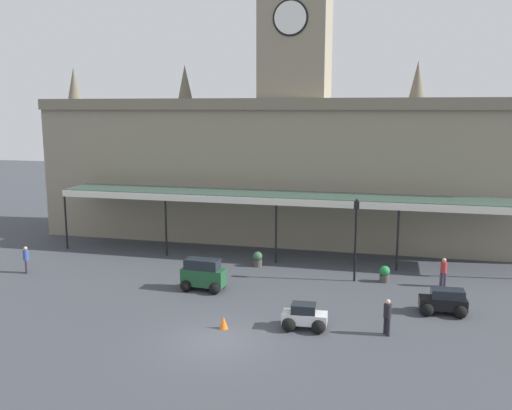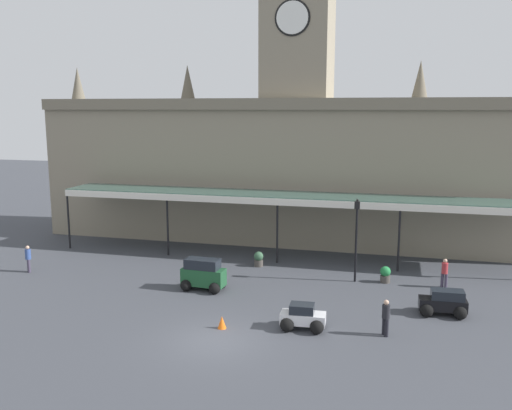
% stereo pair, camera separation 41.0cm
% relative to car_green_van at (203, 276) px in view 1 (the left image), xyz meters
% --- Properties ---
extents(ground_plane, '(140.00, 140.00, 0.00)m').
position_rel_car_green_van_xyz_m(ground_plane, '(2.83, -6.26, -0.81)').
color(ground_plane, '#3D4047').
extents(station_building, '(38.50, 6.76, 20.36)m').
position_rel_car_green_van_xyz_m(station_building, '(2.83, 13.18, 5.39)').
color(station_building, gray).
rests_on(station_building, ground).
extents(entrance_canopy, '(30.75, 3.26, 4.35)m').
position_rel_car_green_van_xyz_m(entrance_canopy, '(2.83, 7.58, 3.39)').
color(entrance_canopy, '#38564C').
rests_on(entrance_canopy, ground).
extents(car_green_van, '(2.45, 1.69, 1.77)m').
position_rel_car_green_van_xyz_m(car_green_van, '(0.00, 0.00, 0.00)').
color(car_green_van, '#1E512D').
rests_on(car_green_van, ground).
extents(car_white_sedan, '(2.09, 1.58, 1.19)m').
position_rel_car_green_van_xyz_m(car_white_sedan, '(6.27, -4.06, -0.30)').
color(car_white_sedan, silver).
rests_on(car_white_sedan, ground).
extents(car_black_estate, '(2.29, 1.60, 1.27)m').
position_rel_car_green_van_xyz_m(car_black_estate, '(12.65, -0.64, -0.24)').
color(car_black_estate, black).
rests_on(car_black_estate, ground).
extents(pedestrian_near_entrance, '(0.34, 0.35, 1.67)m').
position_rel_car_green_van_xyz_m(pedestrian_near_entrance, '(9.95, -3.90, 0.10)').
color(pedestrian_near_entrance, black).
rests_on(pedestrian_near_entrance, ground).
extents(pedestrian_crossing_forecourt, '(0.36, 0.34, 1.67)m').
position_rel_car_green_van_xyz_m(pedestrian_crossing_forecourt, '(13.01, 3.74, 0.10)').
color(pedestrian_crossing_forecourt, '#3F384C').
rests_on(pedestrian_crossing_forecourt, ground).
extents(pedestrian_beside_cars, '(0.34, 0.34, 1.67)m').
position_rel_car_green_van_xyz_m(pedestrian_beside_cars, '(-11.58, 0.49, 0.10)').
color(pedestrian_beside_cars, '#3F384C').
rests_on(pedestrian_beside_cars, ground).
extents(victorian_lamppost, '(0.30, 0.30, 4.89)m').
position_rel_car_green_van_xyz_m(victorian_lamppost, '(8.07, 3.59, 2.23)').
color(victorian_lamppost, black).
rests_on(victorian_lamppost, ground).
extents(traffic_cone, '(0.40, 0.40, 0.59)m').
position_rel_car_green_van_xyz_m(traffic_cone, '(2.66, -4.91, -0.51)').
color(traffic_cone, orange).
rests_on(traffic_cone, ground).
extents(planter_forecourt_centre, '(0.60, 0.60, 0.96)m').
position_rel_car_green_van_xyz_m(planter_forecourt_centre, '(9.78, 3.85, -0.32)').
color(planter_forecourt_centre, '#47423D').
rests_on(planter_forecourt_centre, ground).
extents(planter_by_canopy, '(0.60, 0.60, 0.96)m').
position_rel_car_green_van_xyz_m(planter_by_canopy, '(1.86, 5.22, -0.32)').
color(planter_by_canopy, '#47423D').
rests_on(planter_by_canopy, ground).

